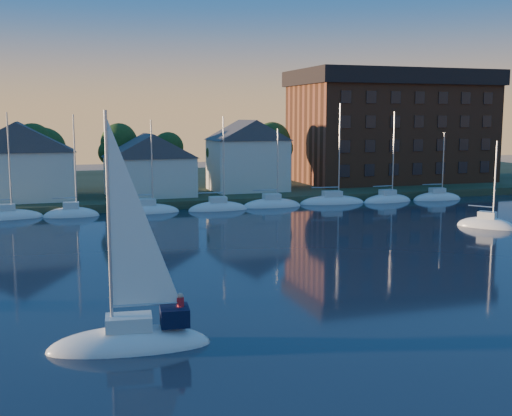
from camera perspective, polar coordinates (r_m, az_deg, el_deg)
name	(u,v)px	position (r m, az deg, el deg)	size (l,w,h in m)	color
ground	(449,343)	(34.30, 16.80, -11.38)	(260.00, 260.00, 0.00)	black
shoreline_land	(170,187)	(103.67, -7.66, 1.84)	(160.00, 50.00, 2.00)	#2C3720
wooden_dock	(204,206)	(81.34, -4.65, 0.16)	(120.00, 3.00, 1.00)	brown
clubhouse_west	(18,160)	(84.52, -20.38, 4.02)	(13.65, 9.45, 9.64)	silver
clubhouse_centre	(149,164)	(84.52, -9.46, 3.88)	(11.55, 8.40, 8.08)	silver
clubhouse_east	(247,154)	(89.60, -0.76, 4.78)	(10.50, 8.40, 9.80)	silver
condo_block	(391,126)	(105.49, 11.93, 7.17)	(31.00, 17.00, 17.40)	brown
tree_line	(199,145)	(91.81, -5.11, 5.56)	(93.40, 5.40, 8.90)	#352618
moored_fleet	(177,210)	(77.57, -6.99, -0.19)	(79.50, 2.40, 12.05)	white
hero_sailboat	(132,337)	(32.60, -10.95, -11.20)	(8.20, 3.45, 12.66)	white
drifting_sailboat_right	(487,227)	(69.60, 19.81, -1.57)	(5.28, 6.04, 9.94)	white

